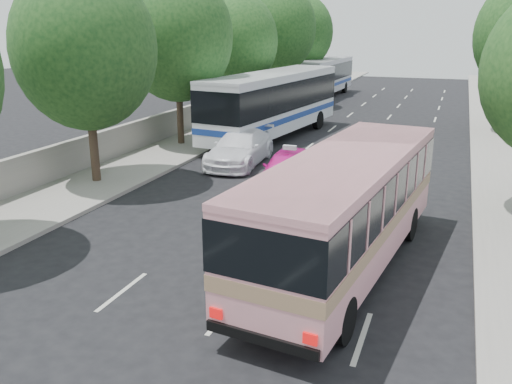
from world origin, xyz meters
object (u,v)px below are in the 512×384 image
at_px(pink_taxi, 289,169).
at_px(white_pickup, 240,148).
at_px(pink_bus, 347,200).
at_px(tour_coach_rear, 324,74).
at_px(tour_coach_front, 274,99).

bearing_deg(pink_taxi, white_pickup, 136.87).
bearing_deg(pink_bus, white_pickup, 132.31).
relative_size(pink_bus, white_pickup, 1.90).
height_order(pink_bus, tour_coach_rear, tour_coach_rear).
bearing_deg(white_pickup, pink_taxi, -44.87).
relative_size(pink_taxi, tour_coach_front, 0.36).
bearing_deg(pink_taxi, tour_coach_front, 111.13).
distance_m(pink_taxi, tour_coach_rear, 30.13).
relative_size(pink_bus, tour_coach_rear, 0.90).
distance_m(tour_coach_front, tour_coach_rear, 20.19).
relative_size(white_pickup, tour_coach_front, 0.42).
xyz_separation_m(pink_taxi, white_pickup, (-3.43, 3.07, -0.02)).
xyz_separation_m(pink_taxi, tour_coach_rear, (-5.70, 29.56, 1.24)).
relative_size(white_pickup, tour_coach_rear, 0.48).
bearing_deg(tour_coach_rear, pink_taxi, -76.49).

